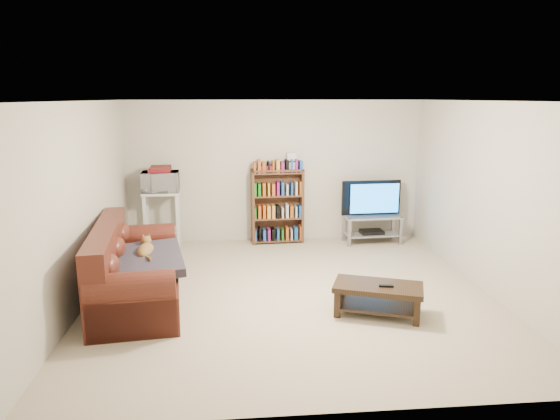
{
  "coord_description": "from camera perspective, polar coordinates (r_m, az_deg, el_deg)",
  "views": [
    {
      "loc": [
        -0.67,
        -5.94,
        2.44
      ],
      "look_at": [
        -0.1,
        0.4,
        1.0
      ],
      "focal_mm": 32.0,
      "sensor_mm": 36.0,
      "label": 1
    }
  ],
  "objects": [
    {
      "name": "floor",
      "position": [
        6.46,
        1.22,
        -9.46
      ],
      "size": [
        5.0,
        5.0,
        0.0
      ],
      "primitive_type": "plane",
      "color": "beige",
      "rests_on": "ground"
    },
    {
      "name": "ceiling",
      "position": [
        5.98,
        1.33,
        12.36
      ],
      "size": [
        5.0,
        5.0,
        0.0
      ],
      "primitive_type": "plane",
      "rotation": [
        3.14,
        0.0,
        0.0
      ],
      "color": "white",
      "rests_on": "ground"
    },
    {
      "name": "wall_back",
      "position": [
        8.55,
        -0.59,
        4.42
      ],
      "size": [
        5.0,
        0.0,
        5.0
      ],
      "primitive_type": "plane",
      "rotation": [
        1.57,
        0.0,
        0.0
      ],
      "color": "beige",
      "rests_on": "ground"
    },
    {
      "name": "wall_front",
      "position": [
        3.72,
        5.58,
        -6.83
      ],
      "size": [
        5.0,
        0.0,
        5.0
      ],
      "primitive_type": "plane",
      "rotation": [
        -1.57,
        0.0,
        0.0
      ],
      "color": "beige",
      "rests_on": "ground"
    },
    {
      "name": "wall_left",
      "position": [
        6.34,
        -21.81,
        0.54
      ],
      "size": [
        0.0,
        5.0,
        5.0
      ],
      "primitive_type": "plane",
      "rotation": [
        1.57,
        0.0,
        1.57
      ],
      "color": "beige",
      "rests_on": "ground"
    },
    {
      "name": "wall_right",
      "position": [
        6.84,
        22.56,
        1.33
      ],
      "size": [
        0.0,
        5.0,
        5.0
      ],
      "primitive_type": "plane",
      "rotation": [
        1.57,
        0.0,
        -1.57
      ],
      "color": "beige",
      "rests_on": "ground"
    },
    {
      "name": "sofa",
      "position": [
        6.39,
        -16.68,
        -7.1
      ],
      "size": [
        1.21,
        2.31,
        0.95
      ],
      "rotation": [
        0.0,
        0.0,
        0.12
      ],
      "color": "#4D1D13",
      "rests_on": "floor"
    },
    {
      "name": "blanket",
      "position": [
        6.16,
        -15.18,
        -5.56
      ],
      "size": [
        1.06,
        1.26,
        0.19
      ],
      "primitive_type": "cube",
      "rotation": [
        0.05,
        -0.04,
        0.2
      ],
      "color": "#302C37",
      "rests_on": "sofa"
    },
    {
      "name": "cat",
      "position": [
        6.33,
        -15.12,
        -4.48
      ],
      "size": [
        0.31,
        0.63,
        0.18
      ],
      "primitive_type": null,
      "rotation": [
        0.0,
        0.0,
        0.12
      ],
      "color": "brown",
      "rests_on": "sofa"
    },
    {
      "name": "coffee_table",
      "position": [
        5.88,
        11.12,
        -9.38
      ],
      "size": [
        1.1,
        0.81,
        0.36
      ],
      "rotation": [
        0.0,
        0.0,
        -0.35
      ],
      "color": "black",
      "rests_on": "floor"
    },
    {
      "name": "remote",
      "position": [
        5.79,
        12.05,
        -8.48
      ],
      "size": [
        0.17,
        0.08,
        0.02
      ],
      "primitive_type": "cube",
      "rotation": [
        0.0,
        0.0,
        -0.2
      ],
      "color": "black",
      "rests_on": "coffee_table"
    },
    {
      "name": "tv_stand",
      "position": [
        8.66,
        10.46,
        -1.61
      ],
      "size": [
        0.97,
        0.48,
        0.48
      ],
      "rotation": [
        0.0,
        0.0,
        0.05
      ],
      "color": "#999EA3",
      "rests_on": "floor"
    },
    {
      "name": "television",
      "position": [
        8.56,
        10.58,
        1.29
      ],
      "size": [
        1.03,
        0.19,
        0.59
      ],
      "primitive_type": "imported",
      "rotation": [
        0.0,
        0.0,
        3.19
      ],
      "color": "black",
      "rests_on": "tv_stand"
    },
    {
      "name": "dvd_player",
      "position": [
        8.69,
        10.42,
        -2.46
      ],
      "size": [
        0.39,
        0.29,
        0.06
      ],
      "primitive_type": "cube",
      "rotation": [
        0.0,
        0.0,
        0.05
      ],
      "color": "black",
      "rests_on": "tv_stand"
    },
    {
      "name": "bookshelf",
      "position": [
        8.46,
        -0.31,
        0.57
      ],
      "size": [
        0.89,
        0.32,
        1.27
      ],
      "rotation": [
        0.0,
        0.0,
        0.06
      ],
      "color": "#502E1C",
      "rests_on": "floor"
    },
    {
      "name": "shelf_clutter",
      "position": [
        8.36,
        0.35,
        5.43
      ],
      "size": [
        0.65,
        0.23,
        0.28
      ],
      "rotation": [
        0.0,
        0.0,
        0.06
      ],
      "color": "silver",
      "rests_on": "bookshelf"
    },
    {
      "name": "microwave_stand",
      "position": [
        8.38,
        -13.32,
        -0.22
      ],
      "size": [
        0.61,
        0.46,
        0.95
      ],
      "rotation": [
        0.0,
        0.0,
        0.05
      ],
      "color": "silver",
      "rests_on": "floor"
    },
    {
      "name": "microwave",
      "position": [
        8.29,
        -13.5,
        3.18
      ],
      "size": [
        0.6,
        0.43,
        0.32
      ],
      "primitive_type": "imported",
      "rotation": [
        0.0,
        0.0,
        0.05
      ],
      "color": "silver",
      "rests_on": "microwave_stand"
    },
    {
      "name": "game_boxes",
      "position": [
        8.26,
        -13.57,
        4.45
      ],
      "size": [
        0.36,
        0.32,
        0.05
      ],
      "primitive_type": "cube",
      "rotation": [
        0.0,
        0.0,
        0.05
      ],
      "color": "maroon",
      "rests_on": "microwave"
    }
  ]
}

